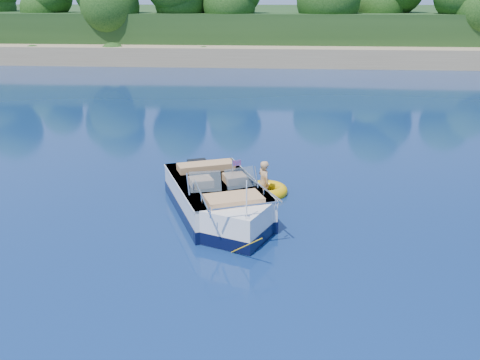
{
  "coord_description": "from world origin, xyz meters",
  "views": [
    {
      "loc": [
        0.8,
        -8.65,
        5.36
      ],
      "look_at": [
        -0.34,
        4.42,
        0.85
      ],
      "focal_mm": 40.0,
      "sensor_mm": 36.0,
      "label": 1
    }
  ],
  "objects": [
    {
      "name": "tow_tube",
      "position": [
        0.29,
        5.76,
        0.09
      ],
      "size": [
        1.55,
        1.55,
        0.33
      ],
      "rotation": [
        0.0,
        0.0,
        0.29
      ],
      "color": "#FFBB07",
      "rests_on": "ground"
    },
    {
      "name": "motorboat",
      "position": [
        -0.82,
        4.01,
        0.37
      ],
      "size": [
        3.39,
        5.34,
        1.89
      ],
      "rotation": [
        0.0,
        0.0,
        0.4
      ],
      "color": "white",
      "rests_on": "ground"
    },
    {
      "name": "ground",
      "position": [
        0.0,
        0.0,
        0.0
      ],
      "size": [
        160.0,
        160.0,
        0.0
      ],
      "primitive_type": "plane",
      "color": "#091D43",
      "rests_on": "ground"
    },
    {
      "name": "shoreline",
      "position": [
        0.0,
        63.77,
        0.98
      ],
      "size": [
        170.0,
        59.0,
        6.0
      ],
      "color": "#937A55",
      "rests_on": "ground"
    },
    {
      "name": "boy",
      "position": [
        0.21,
        5.76,
        0.0
      ],
      "size": [
        0.66,
        0.79,
        1.42
      ],
      "primitive_type": "imported",
      "rotation": [
        0.0,
        -0.17,
        2.14
      ],
      "color": "tan",
      "rests_on": "ground"
    }
  ]
}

